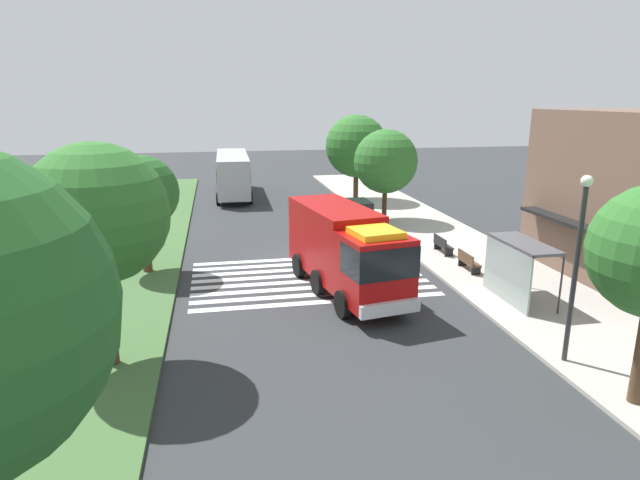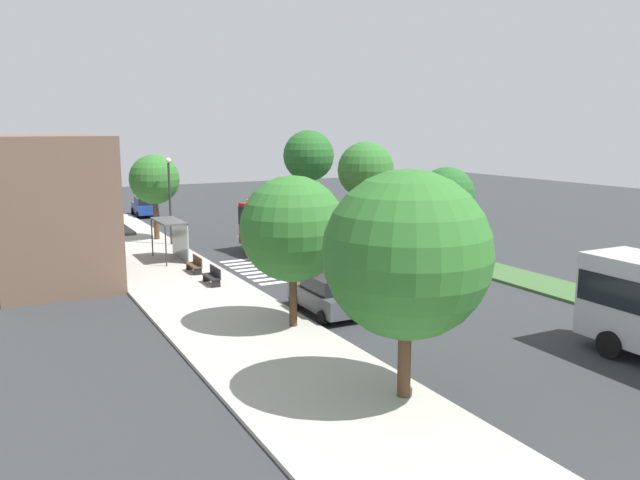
{
  "view_description": "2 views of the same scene",
  "coord_description": "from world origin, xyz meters",
  "views": [
    {
      "loc": [
        26.63,
        -4.0,
        8.3
      ],
      "look_at": [
        1.33,
        0.84,
        1.43
      ],
      "focal_mm": 30.17,
      "sensor_mm": 36.0,
      "label": 1
    },
    {
      "loc": [
        -30.3,
        17.67,
        8.13
      ],
      "look_at": [
        3.21,
        0.02,
        1.38
      ],
      "focal_mm": 35.61,
      "sensor_mm": 36.0,
      "label": 2
    }
  ],
  "objects": [
    {
      "name": "ground_plane",
      "position": [
        0.0,
        0.0,
        0.0
      ],
      "size": [
        120.0,
        120.0,
        0.0
      ],
      "primitive_type": "plane",
      "color": "#2D3033"
    },
    {
      "name": "sidewalk",
      "position": [
        0.0,
        8.99,
        0.07
      ],
      "size": [
        60.0,
        5.89,
        0.14
      ],
      "primitive_type": "cube",
      "color": "#ADA89E",
      "rests_on": "ground_plane"
    },
    {
      "name": "median_strip",
      "position": [
        0.0,
        -7.54,
        0.07
      ],
      "size": [
        60.0,
        3.0,
        0.14
      ],
      "primitive_type": "cube",
      "color": "#3D6033",
      "rests_on": "ground_plane"
    },
    {
      "name": "crosswalk",
      "position": [
        2.85,
        0.0,
        0.01
      ],
      "size": [
        6.75,
        10.87,
        0.01
      ],
      "color": "silver",
      "rests_on": "ground_plane"
    },
    {
      "name": "fire_truck",
      "position": [
        5.12,
        1.28,
        2.03
      ],
      "size": [
        8.75,
        3.87,
        3.62
      ],
      "rotation": [
        0.0,
        0.0,
        0.18
      ],
      "color": "#A50C0C",
      "rests_on": "ground_plane"
    },
    {
      "name": "parked_car_west",
      "position": [
        -6.56,
        4.84,
        0.9
      ],
      "size": [
        4.29,
        2.08,
        1.77
      ],
      "rotation": [
        0.0,
        0.0,
        -0.01
      ],
      "color": "#474C51",
      "rests_on": "ground_plane"
    },
    {
      "name": "transit_bus",
      "position": [
        -19.95,
        -2.72,
        2.12
      ],
      "size": [
        11.14,
        2.99,
        3.59
      ],
      "rotation": [
        0.0,
        0.0,
        3.13
      ],
      "color": "#B2B2B7",
      "rests_on": "ground_plane"
    },
    {
      "name": "bus_stop_shelter",
      "position": [
        7.54,
        7.77,
        1.89
      ],
      "size": [
        3.5,
        1.4,
        2.46
      ],
      "color": "#4C4C51",
      "rests_on": "sidewalk"
    },
    {
      "name": "bench_near_shelter",
      "position": [
        3.54,
        7.74,
        0.59
      ],
      "size": [
        1.6,
        0.5,
        0.9
      ],
      "color": "#4C3823",
      "rests_on": "sidewalk"
    },
    {
      "name": "bench_west_of_shelter",
      "position": [
        0.44,
        7.74,
        0.59
      ],
      "size": [
        1.6,
        0.5,
        0.9
      ],
      "color": "black",
      "rests_on": "sidewalk"
    },
    {
      "name": "street_lamp",
      "position": [
        12.72,
        6.64,
        3.67
      ],
      "size": [
        0.36,
        0.36,
        5.95
      ],
      "color": "#2D2D30",
      "rests_on": "sidewalk"
    },
    {
      "name": "sidewalk_tree_far_west",
      "position": [
        -15.53,
        7.04,
        4.48
      ],
      "size": [
        4.97,
        4.97,
        6.84
      ],
      "color": "#513823",
      "rests_on": "sidewalk"
    },
    {
      "name": "sidewalk_tree_west",
      "position": [
        -7.78,
        7.04,
        4.14
      ],
      "size": [
        4.25,
        4.25,
        6.14
      ],
      "color": "#47301E",
      "rests_on": "sidewalk"
    },
    {
      "name": "median_tree_far_west",
      "position": [
        0.71,
        -7.54,
        3.96
      ],
      "size": [
        3.48,
        3.48,
        5.59
      ],
      "color": "#513823",
      "rests_on": "median_strip"
    },
    {
      "name": "median_tree_west",
      "position": [
        10.22,
        -7.54,
        4.96
      ],
      "size": [
        4.22,
        4.22,
        6.95
      ],
      "color": "#47301E",
      "rests_on": "median_strip"
    }
  ]
}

